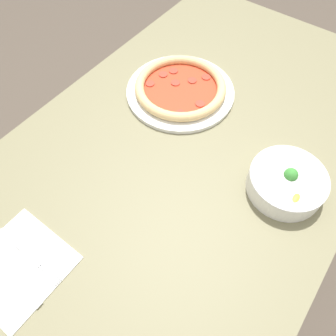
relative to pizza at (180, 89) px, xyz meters
name	(u,v)px	position (x,y,z in m)	size (l,w,h in m)	color
ground_plane	(182,245)	(0.13, 0.13, -0.78)	(8.00, 8.00, 0.00)	#4C4238
dining_table	(190,165)	(0.13, 0.13, -0.12)	(1.35, 0.82, 0.76)	#706B4C
pizza	(180,89)	(0.00, 0.00, 0.00)	(0.31, 0.31, 0.04)	white
bowl	(287,182)	(0.12, 0.38, 0.01)	(0.18, 0.18, 0.07)	white
napkin	(18,266)	(0.61, 0.02, -0.02)	(0.19, 0.19, 0.00)	white
fork	(28,254)	(0.58, 0.02, -0.01)	(0.02, 0.18, 0.00)	silver
knife	(6,273)	(0.63, 0.02, -0.01)	(0.02, 0.19, 0.01)	silver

